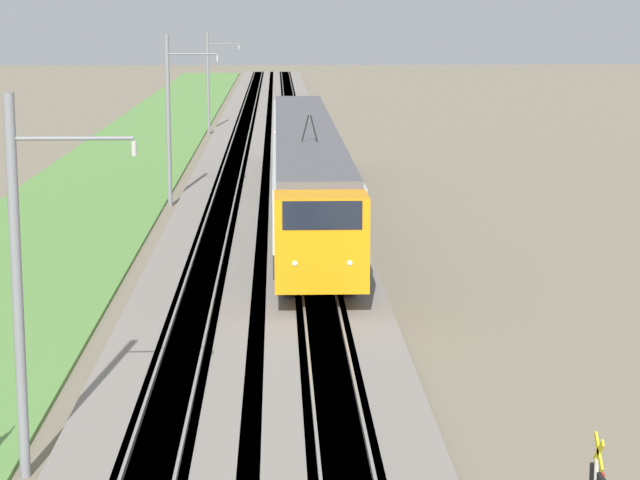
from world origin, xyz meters
The scene contains 9 objects.
ballast_main centered at (50.00, 0.00, 0.15)m, with size 240.00×4.40×0.30m.
ballast_adjacent centered at (50.00, -3.92, 0.15)m, with size 240.00×4.40×0.30m.
track_main centered at (50.00, 0.00, 0.16)m, with size 240.00×1.57×0.45m.
track_adjacent centered at (50.00, -3.92, 0.16)m, with size 240.00×1.57×0.45m.
grass_verge centered at (50.00, 7.06, 0.06)m, with size 240.00×8.33×0.12m.
passenger_train centered at (38.99, -3.92, 2.47)m, with size 41.60×3.00×5.24m.
catenary_mast_near centered at (5.91, 2.56, 4.07)m, with size 0.22×2.56×7.86m.
catenary_mast_mid centered at (41.73, 2.57, 4.27)m, with size 0.22×2.56×8.27m.
catenary_mast_far centered at (77.55, 2.56, 4.02)m, with size 0.22×2.56×7.77m.
Camera 1 is at (-18.57, -2.57, 9.43)m, focal length 70.00 mm.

